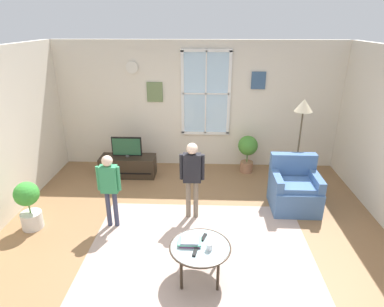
{
  "coord_description": "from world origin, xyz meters",
  "views": [
    {
      "loc": [
        0.16,
        -3.9,
        2.95
      ],
      "look_at": [
        -0.04,
        0.82,
        1.02
      ],
      "focal_mm": 30.62,
      "sensor_mm": 36.0,
      "label": 1
    }
  ],
  "objects_px": {
    "tv_stand": "(128,166)",
    "potted_plant_corner": "(28,203)",
    "person_green_shirt": "(109,183)",
    "remote_near_cup": "(195,252)",
    "remote_near_books": "(204,237)",
    "cup": "(209,247)",
    "floor_lamp": "(303,114)",
    "coffee_table": "(200,249)",
    "potted_plant_by_window": "(248,150)",
    "person_black_shirt": "(192,172)",
    "book_stack": "(190,241)",
    "armchair": "(294,190)",
    "television": "(127,147)"
  },
  "relations": [
    {
      "from": "tv_stand",
      "to": "potted_plant_corner",
      "type": "xyz_separation_m",
      "value": [
        -1.06,
        -1.87,
        0.22
      ]
    },
    {
      "from": "tv_stand",
      "to": "person_green_shirt",
      "type": "xyz_separation_m",
      "value": [
        0.15,
        -1.77,
        0.53
      ]
    },
    {
      "from": "remote_near_cup",
      "to": "remote_near_books",
      "type": "bearing_deg",
      "value": 70.79
    },
    {
      "from": "remote_near_books",
      "to": "cup",
      "type": "bearing_deg",
      "value": -73.63
    },
    {
      "from": "potted_plant_corner",
      "to": "floor_lamp",
      "type": "height_order",
      "value": "floor_lamp"
    },
    {
      "from": "coffee_table",
      "to": "floor_lamp",
      "type": "distance_m",
      "value": 3.21
    },
    {
      "from": "remote_near_cup",
      "to": "potted_plant_by_window",
      "type": "relative_size",
      "value": 0.18
    },
    {
      "from": "remote_near_cup",
      "to": "potted_plant_corner",
      "type": "relative_size",
      "value": 0.18
    },
    {
      "from": "potted_plant_by_window",
      "to": "potted_plant_corner",
      "type": "distance_m",
      "value": 4.1
    },
    {
      "from": "person_green_shirt",
      "to": "person_black_shirt",
      "type": "relative_size",
      "value": 0.92
    },
    {
      "from": "cup",
      "to": "remote_near_cup",
      "type": "relative_size",
      "value": 0.63
    },
    {
      "from": "remote_near_books",
      "to": "book_stack",
      "type": "bearing_deg",
      "value": -144.8
    },
    {
      "from": "armchair",
      "to": "book_stack",
      "type": "xyz_separation_m",
      "value": [
        -1.67,
        -1.66,
        0.16
      ]
    },
    {
      "from": "television",
      "to": "person_black_shirt",
      "type": "xyz_separation_m",
      "value": [
        1.36,
        -1.47,
        0.16
      ]
    },
    {
      "from": "coffee_table",
      "to": "cup",
      "type": "bearing_deg",
      "value": -26.57
    },
    {
      "from": "person_black_shirt",
      "to": "book_stack",
      "type": "bearing_deg",
      "value": -88.88
    },
    {
      "from": "armchair",
      "to": "book_stack",
      "type": "height_order",
      "value": "armchair"
    },
    {
      "from": "remote_near_cup",
      "to": "person_green_shirt",
      "type": "height_order",
      "value": "person_green_shirt"
    },
    {
      "from": "remote_near_cup",
      "to": "potted_plant_corner",
      "type": "xyz_separation_m",
      "value": [
        -2.51,
        1.05,
        -0.04
      ]
    },
    {
      "from": "cup",
      "to": "potted_plant_by_window",
      "type": "distance_m",
      "value": 3.24
    },
    {
      "from": "person_black_shirt",
      "to": "tv_stand",
      "type": "bearing_deg",
      "value": 132.66
    },
    {
      "from": "book_stack",
      "to": "potted_plant_by_window",
      "type": "height_order",
      "value": "potted_plant_by_window"
    },
    {
      "from": "coffee_table",
      "to": "remote_near_books",
      "type": "distance_m",
      "value": 0.18
    },
    {
      "from": "floor_lamp",
      "to": "person_black_shirt",
      "type": "bearing_deg",
      "value": -148.4
    },
    {
      "from": "coffee_table",
      "to": "potted_plant_corner",
      "type": "xyz_separation_m",
      "value": [
        -2.57,
        0.93,
        0.0
      ]
    },
    {
      "from": "armchair",
      "to": "remote_near_cup",
      "type": "xyz_separation_m",
      "value": [
        -1.6,
        -1.83,
        0.13
      ]
    },
    {
      "from": "person_black_shirt",
      "to": "television",
      "type": "bearing_deg",
      "value": 132.72
    },
    {
      "from": "coffee_table",
      "to": "remote_near_books",
      "type": "height_order",
      "value": "remote_near_books"
    },
    {
      "from": "coffee_table",
      "to": "book_stack",
      "type": "xyz_separation_m",
      "value": [
        -0.13,
        0.05,
        0.06
      ]
    },
    {
      "from": "coffee_table",
      "to": "person_black_shirt",
      "type": "distance_m",
      "value": 1.39
    },
    {
      "from": "remote_near_cup",
      "to": "person_green_shirt",
      "type": "relative_size",
      "value": 0.12
    },
    {
      "from": "cup",
      "to": "person_black_shirt",
      "type": "height_order",
      "value": "person_black_shirt"
    },
    {
      "from": "floor_lamp",
      "to": "potted_plant_corner",
      "type": "bearing_deg",
      "value": -160.06
    },
    {
      "from": "book_stack",
      "to": "person_green_shirt",
      "type": "xyz_separation_m",
      "value": [
        -1.23,
        0.98,
        0.25
      ]
    },
    {
      "from": "tv_stand",
      "to": "remote_near_cup",
      "type": "bearing_deg",
      "value": -63.57
    },
    {
      "from": "tv_stand",
      "to": "cup",
      "type": "relative_size",
      "value": 12.49
    },
    {
      "from": "person_black_shirt",
      "to": "potted_plant_by_window",
      "type": "bearing_deg",
      "value": 58.72
    },
    {
      "from": "person_green_shirt",
      "to": "potted_plant_corner",
      "type": "relative_size",
      "value": 1.53
    },
    {
      "from": "coffee_table",
      "to": "remote_near_books",
      "type": "relative_size",
      "value": 5.32
    },
    {
      "from": "tv_stand",
      "to": "cup",
      "type": "bearing_deg",
      "value": -60.47
    },
    {
      "from": "book_stack",
      "to": "person_green_shirt",
      "type": "height_order",
      "value": "person_green_shirt"
    },
    {
      "from": "coffee_table",
      "to": "remote_near_cup",
      "type": "xyz_separation_m",
      "value": [
        -0.06,
        -0.12,
        0.04
      ]
    },
    {
      "from": "cup",
      "to": "person_green_shirt",
      "type": "relative_size",
      "value": 0.08
    },
    {
      "from": "person_black_shirt",
      "to": "floor_lamp",
      "type": "height_order",
      "value": "floor_lamp"
    },
    {
      "from": "tv_stand",
      "to": "cup",
      "type": "xyz_separation_m",
      "value": [
        1.62,
        -2.85,
        0.29
      ]
    },
    {
      "from": "tv_stand",
      "to": "remote_near_books",
      "type": "xyz_separation_m",
      "value": [
        1.55,
        -2.63,
        0.25
      ]
    },
    {
      "from": "person_black_shirt",
      "to": "potted_plant_by_window",
      "type": "relative_size",
      "value": 1.62
    },
    {
      "from": "remote_near_cup",
      "to": "person_green_shirt",
      "type": "xyz_separation_m",
      "value": [
        -1.3,
        1.15,
        0.27
      ]
    },
    {
      "from": "armchair",
      "to": "cup",
      "type": "height_order",
      "value": "armchair"
    },
    {
      "from": "person_green_shirt",
      "to": "potted_plant_corner",
      "type": "bearing_deg",
      "value": -175.25
    }
  ]
}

